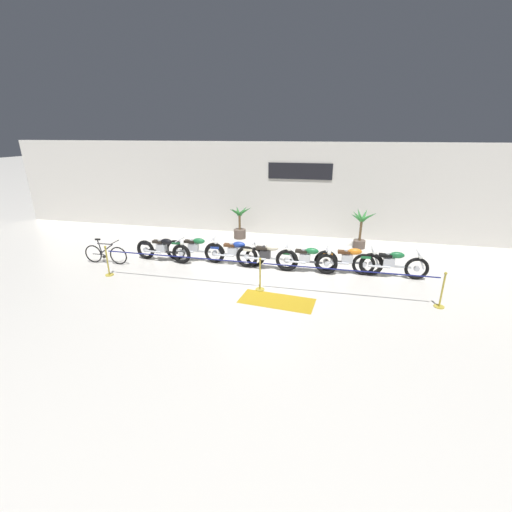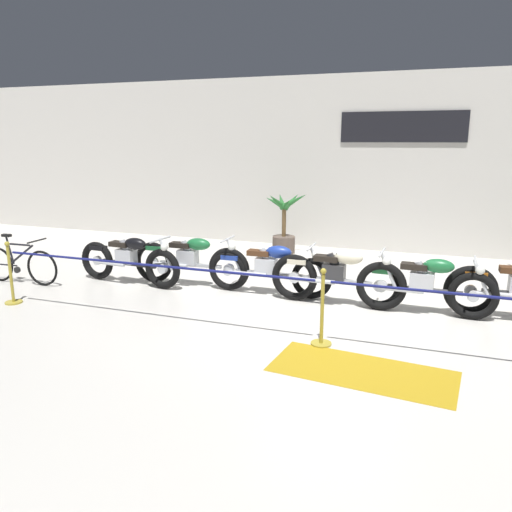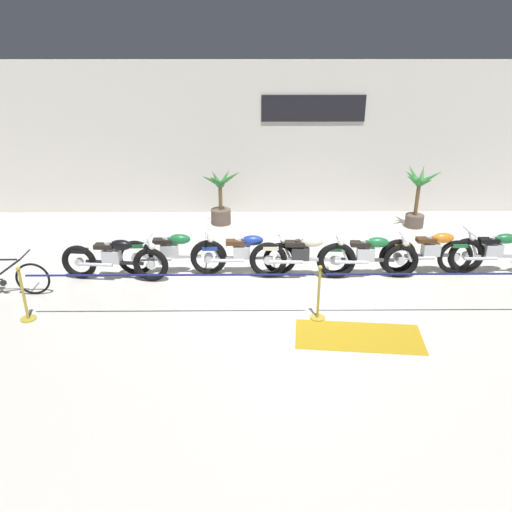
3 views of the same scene
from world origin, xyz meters
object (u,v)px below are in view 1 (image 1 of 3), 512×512
object	(u,v)px
motorcycle_blue_2	(235,253)
motorcycle_green_4	(306,259)
motorcycle_black_0	(163,250)
potted_palm_left_of_row	(361,229)
motorcycle_cream_3	(267,256)
motorcycle_green_6	(390,264)
stanchion_mid_left	(260,279)
stanchion_mid_right	(441,295)
floor_banner	(277,301)
motorcycle_green_1	(195,249)
motorcycle_orange_5	(349,261)
stanchion_far_left	(213,264)
bicycle	(106,254)
potted_palm_right_of_row	(240,224)

from	to	relation	value
motorcycle_blue_2	motorcycle_green_4	distance (m)	2.61
motorcycle_black_0	potted_palm_left_of_row	world-z (taller)	potted_palm_left_of_row
motorcycle_cream_3	motorcycle_green_6	world-z (taller)	motorcycle_cream_3
motorcycle_blue_2	potted_palm_left_of_row	world-z (taller)	potted_palm_left_of_row
potted_palm_left_of_row	stanchion_mid_left	size ratio (longest dim) A/B	1.59
motorcycle_green_6	stanchion_mid_left	bearing A→B (deg)	-154.78
stanchion_mid_right	floor_banner	bearing A→B (deg)	-172.04
motorcycle_green_4	potted_palm_left_of_row	xyz separation A→B (m)	(1.96, 3.14, 0.37)
motorcycle_green_1	stanchion_mid_right	world-z (taller)	stanchion_mid_right
motorcycle_blue_2	potted_palm_left_of_row	size ratio (longest dim) A/B	1.35
motorcycle_orange_5	stanchion_far_left	world-z (taller)	stanchion_far_left
floor_banner	stanchion_mid_left	bearing A→B (deg)	141.04
motorcycle_orange_5	motorcycle_green_1	bearing A→B (deg)	179.98
motorcycle_green_4	potted_palm_left_of_row	size ratio (longest dim) A/B	1.28
motorcycle_green_6	bicycle	bearing A→B (deg)	-174.79
potted_palm_right_of_row	stanchion_far_left	distance (m)	5.20
motorcycle_green_6	stanchion_mid_left	distance (m)	4.45
motorcycle_black_0	motorcycle_orange_5	xyz separation A→B (m)	(6.73, 0.25, 0.02)
motorcycle_black_0	potted_palm_right_of_row	world-z (taller)	potted_palm_right_of_row
stanchion_far_left	potted_palm_left_of_row	bearing A→B (deg)	46.07
stanchion_far_left	floor_banner	distance (m)	2.32
motorcycle_blue_2	motorcycle_cream_3	xyz separation A→B (m)	(1.23, -0.19, 0.02)
motorcycle_blue_2	motorcycle_green_6	xyz separation A→B (m)	(5.37, -0.00, 0.02)
motorcycle_cream_3	motorcycle_green_4	xyz separation A→B (m)	(1.38, 0.04, -0.02)
motorcycle_blue_2	stanchion_mid_left	distance (m)	2.33
motorcycle_black_0	motorcycle_green_6	world-z (taller)	motorcycle_green_6
motorcycle_black_0	stanchion_mid_left	bearing A→B (deg)	-22.09
motorcycle_green_6	potted_palm_left_of_row	distance (m)	3.11
motorcycle_green_4	stanchion_mid_right	distance (m)	4.22
motorcycle_orange_5	bicycle	bearing A→B (deg)	-174.00
motorcycle_green_1	motorcycle_cream_3	world-z (taller)	motorcycle_cream_3
motorcycle_blue_2	motorcycle_cream_3	size ratio (longest dim) A/B	1.01
motorcycle_green_1	motorcycle_blue_2	xyz separation A→B (m)	(1.53, 0.00, -0.02)
motorcycle_green_4	motorcycle_orange_5	world-z (taller)	motorcycle_orange_5
motorcycle_green_4	motorcycle_green_6	size ratio (longest dim) A/B	0.88
motorcycle_green_4	floor_banner	size ratio (longest dim) A/B	1.00
bicycle	stanchion_mid_right	world-z (taller)	stanchion_mid_right
motorcycle_green_6	stanchion_far_left	xyz separation A→B (m)	(-5.51, -1.89, 0.25)
potted_palm_left_of_row	stanchion_mid_left	distance (m)	5.87
stanchion_mid_left	floor_banner	bearing A→B (deg)	-44.86
motorcycle_green_4	potted_palm_right_of_row	distance (m)	4.76
stanchion_mid_left	potted_palm_right_of_row	bearing A→B (deg)	111.47
potted_palm_left_of_row	stanchion_mid_left	bearing A→B (deg)	-123.39
motorcycle_green_1	motorcycle_green_6	size ratio (longest dim) A/B	0.96
motorcycle_green_6	motorcycle_cream_3	bearing A→B (deg)	-177.38
motorcycle_green_6	stanchion_mid_right	world-z (taller)	stanchion_mid_right
bicycle	stanchion_far_left	world-z (taller)	stanchion_far_left
bicycle	motorcycle_orange_5	bearing A→B (deg)	6.00
motorcycle_orange_5	stanchion_mid_left	size ratio (longest dim) A/B	2.19
stanchion_mid_right	motorcycle_cream_3	bearing A→B (deg)	161.92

